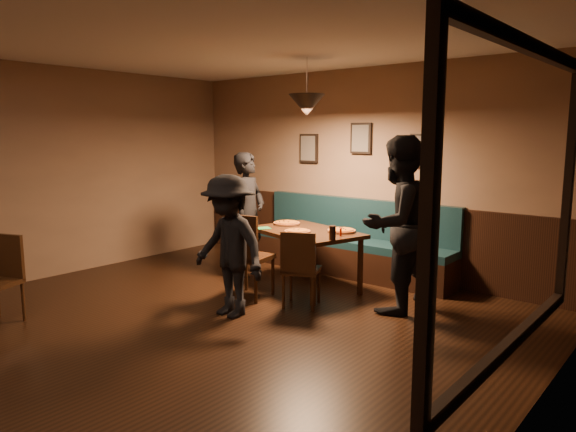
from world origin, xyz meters
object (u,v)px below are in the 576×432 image
(diner_right, at_px, (398,225))
(diner_left, at_px, (248,214))
(tabasco_bottle, at_px, (341,231))
(diner_front, at_px, (229,246))
(soda_glass, at_px, (332,233))
(booth_bench, at_px, (348,238))
(dining_table, at_px, (306,259))
(chair_near_right, at_px, (302,268))
(chair_near_left, at_px, (251,255))

(diner_right, bearing_deg, diner_left, -76.67)
(diner_left, bearing_deg, tabasco_bottle, -105.05)
(diner_front, height_order, soda_glass, diner_front)
(booth_bench, bearing_deg, dining_table, -91.97)
(chair_near_right, bearing_deg, diner_right, 6.15)
(dining_table, height_order, chair_near_left, chair_near_left)
(diner_front, distance_m, soda_glass, 1.20)
(dining_table, distance_m, tabasco_bottle, 0.68)
(diner_left, height_order, diner_right, diner_right)
(chair_near_right, height_order, diner_front, diner_front)
(diner_right, bearing_deg, booth_bench, -112.50)
(booth_bench, height_order, dining_table, booth_bench)
(chair_near_right, relative_size, soda_glass, 5.37)
(diner_right, distance_m, soda_glass, 0.74)
(diner_right, height_order, soda_glass, diner_right)
(booth_bench, distance_m, soda_glass, 1.35)
(dining_table, relative_size, chair_near_left, 1.36)
(chair_near_right, xyz_separation_m, diner_front, (-0.39, -0.73, 0.32))
(diner_left, bearing_deg, diner_right, -105.05)
(chair_near_right, xyz_separation_m, soda_glass, (0.19, 0.31, 0.38))
(chair_near_left, height_order, soda_glass, chair_near_left)
(diner_front, relative_size, tabasco_bottle, 13.68)
(tabasco_bottle, bearing_deg, diner_front, -112.49)
(dining_table, distance_m, chair_near_right, 0.72)
(soda_glass, bearing_deg, diner_left, 169.40)
(chair_near_right, relative_size, tabasco_bottle, 7.91)
(soda_glass, bearing_deg, chair_near_left, -153.68)
(diner_right, relative_size, tabasco_bottle, 17.34)
(chair_near_right, relative_size, diner_right, 0.46)
(dining_table, xyz_separation_m, tabasco_bottle, (0.54, -0.04, 0.42))
(booth_bench, relative_size, diner_front, 2.01)
(chair_near_left, bearing_deg, tabasco_bottle, 28.93)
(dining_table, relative_size, soda_glass, 8.47)
(diner_right, bearing_deg, dining_table, -77.54)
(chair_near_right, bearing_deg, tabasco_bottle, 51.05)
(booth_bench, xyz_separation_m, diner_front, (-0.02, -2.23, 0.25))
(dining_table, height_order, chair_near_right, chair_near_right)
(booth_bench, distance_m, diner_right, 1.65)
(chair_near_left, bearing_deg, diner_front, -76.47)
(chair_near_right, bearing_deg, chair_near_left, 165.03)
(soda_glass, bearing_deg, diner_front, -119.44)
(diner_left, height_order, diner_front, diner_left)
(tabasco_bottle, bearing_deg, chair_near_left, -140.25)
(booth_bench, bearing_deg, diner_front, -90.64)
(diner_right, relative_size, diner_front, 1.27)
(chair_near_left, distance_m, diner_left, 1.08)
(diner_left, bearing_deg, diner_front, -156.11)
(chair_near_left, height_order, diner_right, diner_right)
(diner_front, bearing_deg, soda_glass, 63.08)
(soda_glass, bearing_deg, booth_bench, 115.27)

